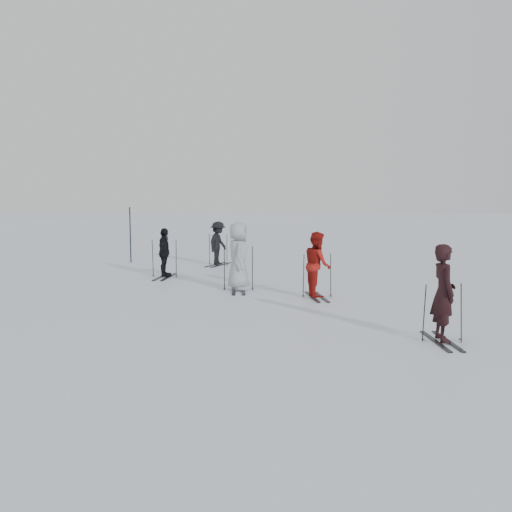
% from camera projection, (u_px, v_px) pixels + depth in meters
% --- Properties ---
extents(ground, '(120.00, 120.00, 0.00)m').
position_uv_depth(ground, '(257.00, 297.00, 15.22)').
color(ground, silver).
rests_on(ground, ground).
extents(skier_near_dark, '(0.44, 0.66, 1.81)m').
position_uv_depth(skier_near_dark, '(443.00, 294.00, 10.59)').
color(skier_near_dark, black).
rests_on(skier_near_dark, ground).
extents(skier_red, '(0.71, 0.89, 1.73)m').
position_uv_depth(skier_red, '(317.00, 265.00, 15.12)').
color(skier_red, maroon).
rests_on(skier_red, ground).
extents(skier_grey, '(0.61, 0.94, 1.92)m').
position_uv_depth(skier_grey, '(238.00, 257.00, 16.23)').
color(skier_grey, '#9A9EA3').
rests_on(skier_grey, ground).
extents(skier_uphill_left, '(0.53, 0.99, 1.60)m').
position_uv_depth(skier_uphill_left, '(164.00, 253.00, 18.73)').
color(skier_uphill_left, black).
rests_on(skier_uphill_left, ground).
extents(skier_uphill_far, '(1.02, 1.23, 1.65)m').
position_uv_depth(skier_uphill_far, '(218.00, 244.00, 21.89)').
color(skier_uphill_far, black).
rests_on(skier_uphill_far, ground).
extents(skis_near_dark, '(1.57, 0.84, 1.14)m').
position_uv_depth(skis_near_dark, '(443.00, 312.00, 10.63)').
color(skis_near_dark, black).
rests_on(skis_near_dark, ground).
extents(skis_red, '(1.71, 0.99, 1.20)m').
position_uv_depth(skis_red, '(317.00, 275.00, 15.15)').
color(skis_red, black).
rests_on(skis_red, ground).
extents(skis_grey, '(1.80, 0.96, 1.31)m').
position_uv_depth(skis_grey, '(238.00, 268.00, 16.26)').
color(skis_grey, black).
rests_on(skis_grey, ground).
extents(skis_uphill_left, '(1.90, 1.21, 1.29)m').
position_uv_depth(skis_uphill_left, '(164.00, 258.00, 18.75)').
color(skis_uphill_left, black).
rests_on(skis_uphill_left, ground).
extents(skis_uphill_far, '(1.91, 1.55, 1.23)m').
position_uv_depth(skis_uphill_far, '(218.00, 249.00, 21.92)').
color(skis_uphill_far, black).
rests_on(skis_uphill_far, ground).
extents(piste_marker, '(0.06, 0.06, 2.21)m').
position_uv_depth(piste_marker, '(130.00, 235.00, 22.66)').
color(piste_marker, black).
rests_on(piste_marker, ground).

